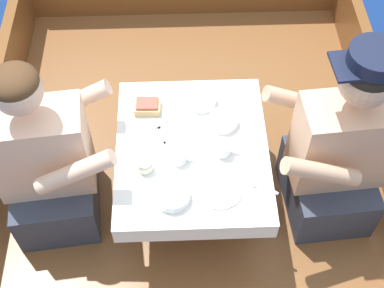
% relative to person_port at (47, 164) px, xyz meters
% --- Properties ---
extents(ground_plane, '(60.00, 60.00, 0.00)m').
position_rel_person_port_xyz_m(ground_plane, '(0.62, 0.02, -0.72)').
color(ground_plane, navy).
extents(boat_deck, '(2.01, 2.86, 0.35)m').
position_rel_person_port_xyz_m(boat_deck, '(0.62, 0.02, -0.55)').
color(boat_deck, brown).
rests_on(boat_deck, ground_plane).
extents(cockpit_table, '(0.65, 0.77, 0.43)m').
position_rel_person_port_xyz_m(cockpit_table, '(0.62, 0.03, 0.01)').
color(cockpit_table, '#B2B2B7').
rests_on(cockpit_table, boat_deck).
extents(person_port, '(0.55, 0.49, 0.94)m').
position_rel_person_port_xyz_m(person_port, '(0.00, 0.00, 0.00)').
color(person_port, '#333847').
rests_on(person_port, boat_deck).
extents(person_starboard, '(0.55, 0.47, 1.00)m').
position_rel_person_port_xyz_m(person_starboard, '(1.25, -0.01, 0.03)').
color(person_starboard, '#333847').
rests_on(person_starboard, boat_deck).
extents(plate_sandwich, '(0.22, 0.22, 0.01)m').
position_rel_person_port_xyz_m(plate_sandwich, '(0.43, 0.23, 0.06)').
color(plate_sandwich, white).
rests_on(plate_sandwich, cockpit_table).
extents(plate_bread, '(0.19, 0.19, 0.01)m').
position_rel_person_port_xyz_m(plate_bread, '(0.73, -0.19, 0.06)').
color(plate_bread, white).
rests_on(plate_bread, cockpit_table).
extents(sandwich, '(0.12, 0.09, 0.05)m').
position_rel_person_port_xyz_m(sandwich, '(0.43, 0.23, 0.09)').
color(sandwich, tan).
rests_on(sandwich, plate_sandwich).
extents(bowl_port_near, '(0.13, 0.13, 0.04)m').
position_rel_person_port_xyz_m(bowl_port_near, '(0.68, 0.27, 0.08)').
color(bowl_port_near, white).
rests_on(bowl_port_near, cockpit_table).
extents(bowl_starboard_near, '(0.14, 0.14, 0.04)m').
position_rel_person_port_xyz_m(bowl_starboard_near, '(0.54, -0.22, 0.08)').
color(bowl_starboard_near, white).
rests_on(bowl_starboard_near, cockpit_table).
extents(bowl_center_far, '(0.13, 0.13, 0.04)m').
position_rel_person_port_xyz_m(bowl_center_far, '(0.77, 0.15, 0.08)').
color(bowl_center_far, white).
rests_on(bowl_center_far, cockpit_table).
extents(coffee_cup_port, '(0.09, 0.07, 0.06)m').
position_rel_person_port_xyz_m(coffee_cup_port, '(0.57, -0.04, 0.08)').
color(coffee_cup_port, white).
rests_on(coffee_cup_port, cockpit_table).
extents(coffee_cup_starboard, '(0.10, 0.07, 0.06)m').
position_rel_person_port_xyz_m(coffee_cup_starboard, '(0.75, -0.01, 0.09)').
color(coffee_cup_starboard, white).
rests_on(coffee_cup_starboard, cockpit_table).
extents(tin_can, '(0.07, 0.07, 0.05)m').
position_rel_person_port_xyz_m(tin_can, '(0.43, -0.08, 0.08)').
color(tin_can, silver).
rests_on(tin_can, cockpit_table).
extents(utensil_fork_starboard, '(0.07, 0.17, 0.00)m').
position_rel_person_port_xyz_m(utensil_fork_starboard, '(0.50, 0.09, 0.06)').
color(utensil_fork_starboard, silver).
rests_on(utensil_fork_starboard, cockpit_table).
extents(utensil_fork_port, '(0.04, 0.17, 0.00)m').
position_rel_person_port_xyz_m(utensil_fork_port, '(0.35, 0.14, 0.06)').
color(utensil_fork_port, silver).
rests_on(utensil_fork_port, cockpit_table).
extents(utensil_knife_starboard, '(0.14, 0.12, 0.00)m').
position_rel_person_port_xyz_m(utensil_knife_starboard, '(0.90, -0.16, 0.06)').
color(utensil_knife_starboard, silver).
rests_on(utensil_knife_starboard, cockpit_table).
extents(utensil_spoon_center, '(0.08, 0.16, 0.01)m').
position_rel_person_port_xyz_m(utensil_spoon_center, '(0.85, -0.22, 0.06)').
color(utensil_spoon_center, silver).
rests_on(utensil_spoon_center, cockpit_table).
extents(utensil_knife_port, '(0.17, 0.05, 0.00)m').
position_rel_person_port_xyz_m(utensil_knife_port, '(0.43, 0.03, 0.06)').
color(utensil_knife_port, silver).
rests_on(utensil_knife_port, cockpit_table).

